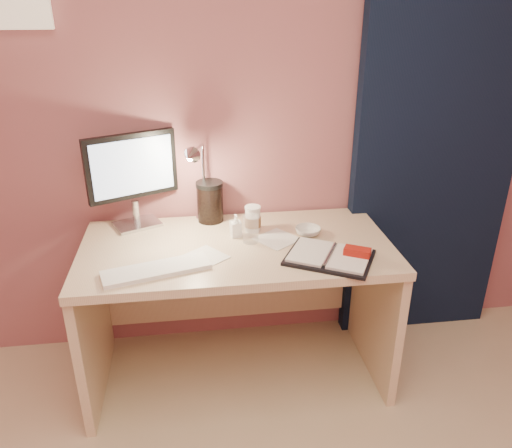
{
  "coord_description": "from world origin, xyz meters",
  "views": [
    {
      "loc": [
        -0.18,
        -0.62,
        1.74
      ],
      "look_at": [
        0.08,
        1.33,
        0.85
      ],
      "focal_mm": 35.0,
      "sensor_mm": 36.0,
      "label": 1
    }
  ],
  "objects": [
    {
      "name": "dark_jar",
      "position": [
        -0.1,
        1.67,
        0.82
      ],
      "size": [
        0.13,
        0.13,
        0.18
      ],
      "primitive_type": "cylinder",
      "color": "black",
      "rests_on": "desk"
    },
    {
      "name": "clear_cup",
      "position": [
        0.07,
        1.4,
        0.79
      ],
      "size": [
        0.07,
        0.07,
        0.13
      ],
      "primitive_type": "cylinder",
      "color": "white",
      "rests_on": "desk"
    },
    {
      "name": "bowl",
      "position": [
        0.34,
        1.44,
        0.75
      ],
      "size": [
        0.13,
        0.13,
        0.04
      ],
      "primitive_type": "imported",
      "rotation": [
        0.0,
        0.0,
        -0.1
      ],
      "color": "silver",
      "rests_on": "desk"
    },
    {
      "name": "room",
      "position": [
        0.95,
        1.69,
        1.14
      ],
      "size": [
        3.5,
        3.5,
        3.5
      ],
      "color": "#C6B28E",
      "rests_on": "ground"
    },
    {
      "name": "desk_lamp",
      "position": [
        -0.09,
        1.58,
        0.99
      ],
      "size": [
        0.16,
        0.25,
        0.41
      ],
      "rotation": [
        0.0,
        0.0,
        -0.36
      ],
      "color": "silver",
      "rests_on": "desk"
    },
    {
      "name": "planner",
      "position": [
        0.39,
        1.19,
        0.74
      ],
      "size": [
        0.44,
        0.4,
        0.05
      ],
      "rotation": [
        0.0,
        0.0,
        -0.5
      ],
      "color": "black",
      "rests_on": "desk"
    },
    {
      "name": "paper_c",
      "position": [
        0.19,
        1.41,
        0.73
      ],
      "size": [
        0.24,
        0.24,
        0.0
      ],
      "primitive_type": "cube",
      "rotation": [
        0.0,
        0.0,
        0.63
      ],
      "color": "silver",
      "rests_on": "desk"
    },
    {
      "name": "lotion_bottle",
      "position": [
        0.01,
        1.47,
        0.78
      ],
      "size": [
        0.06,
        0.06,
        0.11
      ],
      "primitive_type": "imported",
      "rotation": [
        0.0,
        0.0,
        0.19
      ],
      "color": "white",
      "rests_on": "desk"
    },
    {
      "name": "paper_a",
      "position": [
        -0.15,
        1.27,
        0.73
      ],
      "size": [
        0.23,
        0.23,
        0.0
      ],
      "primitive_type": "cube",
      "rotation": [
        0.0,
        0.0,
        0.67
      ],
      "color": "silver",
      "rests_on": "desk"
    },
    {
      "name": "keyboard",
      "position": [
        -0.35,
        1.18,
        0.74
      ],
      "size": [
        0.45,
        0.24,
        0.02
      ],
      "primitive_type": "cube",
      "rotation": [
        0.0,
        0.0,
        0.27
      ],
      "color": "white",
      "rests_on": "desk"
    },
    {
      "name": "monitor",
      "position": [
        -0.46,
        1.65,
        1.0
      ],
      "size": [
        0.41,
        0.23,
        0.46
      ],
      "rotation": [
        0.0,
        0.0,
        0.43
      ],
      "color": "silver",
      "rests_on": "desk"
    },
    {
      "name": "coffee_cup",
      "position": [
        0.09,
        1.52,
        0.79
      ],
      "size": [
        0.08,
        0.08,
        0.12
      ],
      "color": "white",
      "rests_on": "desk"
    },
    {
      "name": "desk",
      "position": [
        0.0,
        1.45,
        0.5
      ],
      "size": [
        1.4,
        0.7,
        0.73
      ],
      "color": "beige",
      "rests_on": "ground"
    }
  ]
}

